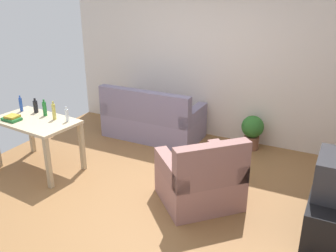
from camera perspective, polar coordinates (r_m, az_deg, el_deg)
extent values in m
cube|color=olive|center=(5.05, -3.62, -9.74)|extent=(5.20, 4.40, 0.02)
cube|color=silver|center=(6.43, 6.12, 10.17)|extent=(5.20, 0.10, 2.70)
cube|color=gray|center=(6.58, -2.18, 0.10)|extent=(1.67, 0.84, 0.40)
cube|color=slate|center=(6.15, -3.77, 3.05)|extent=(1.67, 0.16, 0.52)
cube|color=gray|center=(6.17, 3.93, 1.62)|extent=(0.16, 0.84, 0.22)
cube|color=gray|center=(6.86, -7.76, 3.55)|extent=(0.16, 0.84, 0.22)
cube|color=black|center=(4.53, 23.46, -12.09)|extent=(0.44, 1.10, 0.48)
cube|color=#2D2D33|center=(4.30, 24.37, -6.95)|extent=(0.40, 0.60, 0.44)
cylinder|color=black|center=(5.52, 23.99, -8.55)|extent=(0.26, 0.26, 0.03)
cube|color=#C6B28E|center=(5.59, -19.66, 0.71)|extent=(1.26, 0.82, 0.04)
cube|color=tan|center=(5.15, -17.87, -5.47)|extent=(0.07, 0.07, 0.72)
cube|color=tan|center=(6.32, -20.26, -0.69)|extent=(0.07, 0.07, 0.72)
cube|color=tan|center=(5.52, -13.03, -3.09)|extent=(0.07, 0.07, 0.72)
cylinder|color=brown|center=(6.27, 12.63, -2.47)|extent=(0.24, 0.24, 0.22)
sphere|color=#2D6B28|center=(6.17, 12.84, -0.09)|extent=(0.36, 0.36, 0.36)
cube|color=#996B66|center=(4.73, 4.73, -9.20)|extent=(1.23, 1.23, 0.40)
cube|color=#8C625D|center=(4.23, 6.73, -6.07)|extent=(0.75, 0.75, 0.52)
cube|color=#926661|center=(4.72, 9.00, -5.15)|extent=(0.71, 0.70, 0.22)
cube|color=#926661|center=(4.46, 0.44, -6.59)|extent=(0.71, 0.70, 0.22)
cylinder|color=#2347A3|center=(5.98, -21.61, 3.05)|extent=(0.05, 0.05, 0.21)
cylinder|color=#2347A3|center=(5.95, -21.77, 4.18)|extent=(0.02, 0.02, 0.04)
cylinder|color=black|center=(5.86, -19.62, 2.81)|extent=(0.07, 0.07, 0.18)
cylinder|color=black|center=(5.83, -19.76, 3.83)|extent=(0.03, 0.03, 0.04)
cylinder|color=#1E722D|center=(5.68, -18.37, 2.51)|extent=(0.06, 0.06, 0.21)
cylinder|color=#1E722D|center=(5.64, -18.52, 3.68)|extent=(0.03, 0.03, 0.04)
cylinder|color=#BCB24C|center=(5.48, -17.07, 2.10)|extent=(0.05, 0.05, 0.23)
cylinder|color=#BCB24C|center=(5.44, -17.23, 3.42)|extent=(0.02, 0.02, 0.04)
cylinder|color=silver|center=(5.35, -15.20, 1.56)|extent=(0.05, 0.05, 0.18)
cylinder|color=silver|center=(5.32, -15.32, 2.66)|extent=(0.02, 0.02, 0.04)
cube|color=#236B33|center=(5.68, -22.83, 0.99)|extent=(0.27, 0.19, 0.04)
cube|color=#B7932D|center=(5.67, -22.75, 1.35)|extent=(0.17, 0.17, 0.03)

